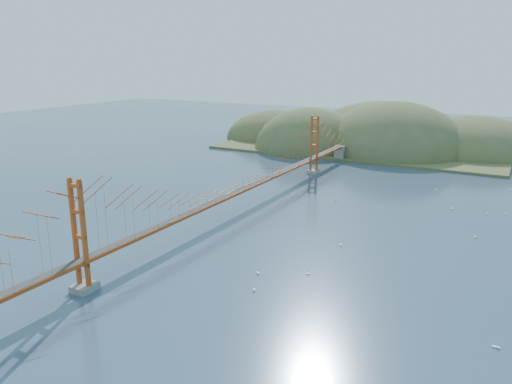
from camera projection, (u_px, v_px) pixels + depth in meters
The scene contains 15 objects.
ground at pixel (237, 212), 75.81m from camera, with size 320.00×320.00×0.00m, color navy.
bridge at pixel (237, 167), 74.13m from camera, with size 2.20×94.40×12.00m.
far_headlands at pixel (377, 146), 132.67m from camera, with size 84.00×58.00×25.00m.
sailboat_16 at pixel (452, 208), 77.56m from camera, with size 0.59×0.59×0.67m.
sailboat_10 at pixel (254, 289), 50.48m from camera, with size 0.49×0.52×0.58m.
sailboat_3 at pixel (336, 199), 82.45m from camera, with size 0.63×0.63×0.68m.
sailboat_7 at pixel (511, 189), 88.40m from camera, with size 0.61×0.55×0.70m.
sailboat_6 at pixel (258, 272), 54.42m from camera, with size 0.65×0.65×0.68m.
sailboat_14 at pixel (308, 273), 54.19m from camera, with size 0.55×0.55×0.57m.
sailboat_1 at pixel (475, 236), 65.36m from camera, with size 0.63×0.63×0.66m.
sailboat_15 at pixel (506, 213), 74.87m from camera, with size 0.55×0.55×0.59m.
sailboat_2 at pixel (496, 346), 40.50m from camera, with size 0.61×0.50×0.71m.
sailboat_12 at pixel (437, 189), 88.68m from camera, with size 0.52×0.47×0.58m.
sailboat_4 at pixel (487, 214), 74.77m from camera, with size 0.56×0.56×0.58m.
sailboat_0 at pixel (340, 244), 62.65m from camera, with size 0.53×0.56×0.63m.
Camera 1 is at (37.46, -61.97, 22.86)m, focal length 35.00 mm.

